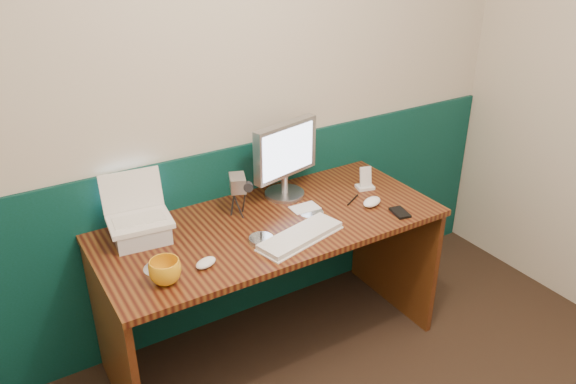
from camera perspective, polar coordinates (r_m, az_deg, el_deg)
back_wall at (r=2.67m, az=-7.24°, el=9.30°), size 3.50×0.04×2.50m
wainscot at (r=2.97m, az=-6.32°, el=-4.69°), size 3.48×0.02×1.00m
desk at (r=2.80m, az=-1.62°, el=-9.76°), size 1.60×0.70×0.75m
laptop_riser at (r=2.52m, az=-14.69°, el=-3.93°), size 0.25×0.22×0.08m
laptop at (r=2.45m, az=-15.09°, el=-0.92°), size 0.28×0.23×0.22m
monitor at (r=2.76m, az=-0.37°, el=3.19°), size 0.39×0.20×0.38m
keyboard at (r=2.46m, az=1.27°, el=-4.56°), size 0.43×0.23×0.02m
mouse_right at (r=2.76m, az=8.53°, el=-0.99°), size 0.13×0.10×0.04m
mouse_left at (r=2.31m, az=-8.35°, el=-7.13°), size 0.11×0.09×0.03m
mug at (r=2.22m, az=-12.37°, el=-7.89°), size 0.16×0.16×0.10m
camcorder at (r=2.62m, az=-5.10°, el=-0.38°), size 0.13×0.16×0.20m
cd_spindle at (r=2.44m, az=-2.74°, el=-4.87°), size 0.11×0.11×0.02m
cd_loose_a at (r=2.34m, az=-12.96°, el=-7.53°), size 0.13×0.13×0.00m
cd_loose_b at (r=2.68m, az=2.35°, el=-2.05°), size 0.12×0.12×0.00m
pen at (r=2.80m, az=6.60°, el=-0.80°), size 0.11×0.07×0.01m
papers at (r=2.72m, az=1.71°, el=-1.62°), size 0.14×0.10×0.00m
dock at (r=2.93m, az=7.81°, el=0.51°), size 0.10×0.09×0.02m
music_player at (r=2.91m, az=7.89°, el=1.57°), size 0.07×0.04×0.10m
pda at (r=2.72m, az=11.30°, el=-2.06°), size 0.08×0.12×0.01m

